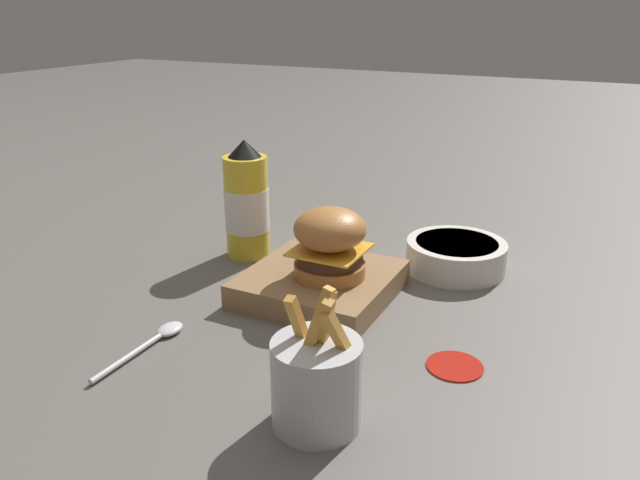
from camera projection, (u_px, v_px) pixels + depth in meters
The scene contains 8 objects.
ground_plane at pixel (294, 303), 0.89m from camera, with size 6.00×6.00×0.00m, color #5B5651.
serving_board at pixel (320, 284), 0.90m from camera, with size 0.20×0.20×0.04m.
burger at pixel (330, 243), 0.87m from camera, with size 0.10×0.10×0.10m.
ketchup_bottle at pixel (247, 204), 1.02m from camera, with size 0.07×0.07×0.20m.
fries_basket at pixel (317, 381), 0.62m from camera, with size 0.09×0.09×0.15m.
side_bowl at pixel (456, 255), 0.99m from camera, with size 0.16×0.16×0.05m.
spoon at pixel (157, 338), 0.78m from camera, with size 0.15×0.03×0.01m.
ketchup_puddle at pixel (455, 365), 0.73m from camera, with size 0.07×0.07×0.00m.
Camera 1 is at (0.69, 0.39, 0.40)m, focal length 35.00 mm.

